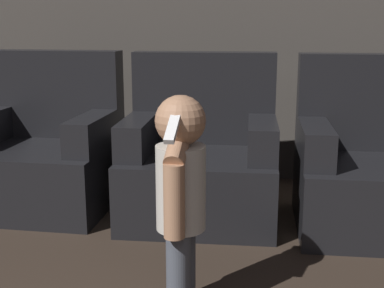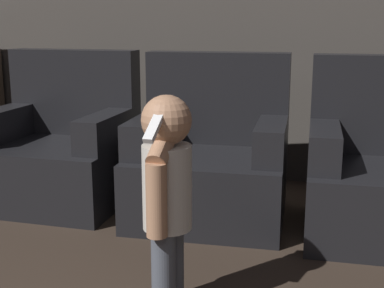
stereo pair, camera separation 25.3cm
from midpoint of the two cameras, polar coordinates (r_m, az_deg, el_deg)
armchair_left at (r=3.49m, az=-17.60°, el=-1.07°), size 0.89×0.78×0.95m
armchair_middle at (r=3.15m, az=-1.40°, el=-1.94°), size 0.93×0.83×0.95m
armchair_right at (r=3.11m, az=16.98°, el=-2.73°), size 0.92×0.82×0.95m
person_toddler at (r=2.05m, az=-4.81°, el=-4.78°), size 0.19×0.34×0.87m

